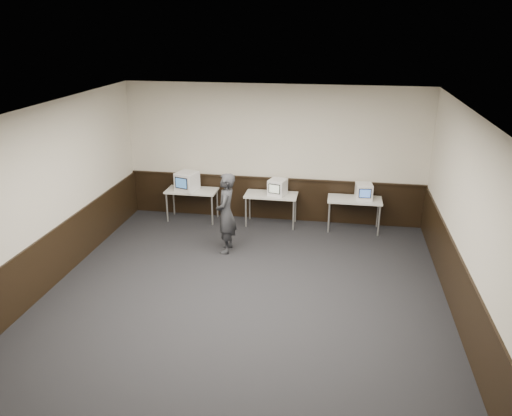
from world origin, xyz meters
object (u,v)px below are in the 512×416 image
Objects in this scene: desk_center at (271,197)px; emac_right at (364,191)px; emac_center at (277,187)px; emac_left at (187,181)px; desk_left at (192,193)px; person at (226,213)px; desk_right at (355,202)px.

desk_center is 2.87× the size of emac_right.
desk_center is at bearing -173.14° from emac_center.
emac_center reaches higher than desk_center.
desk_center is 2.08× the size of emac_left.
emac_left is 2.14m from emac_center.
emac_left is at bearing -148.54° from desk_left.
person is at bearing -33.16° from emac_left.
emac_center is at bearing -0.58° from desk_left.
emac_right is (4.07, 0.07, -0.04)m from emac_left.
person is at bearing -148.64° from desk_right.
person is at bearing -155.88° from emac_right.
emac_center is at bearing -7.93° from desk_center.
desk_right is 2.08× the size of emac_left.
desk_right is 2.56× the size of emac_center.
emac_right is (2.09, 0.01, 0.25)m from desk_center.
desk_right is 0.31m from emac_right.
desk_left is 1.99m from person.
desk_left is at bearing -144.77° from person.
emac_center is at bearing 149.69° from person.
emac_left is 0.34× the size of person.
emac_right is at bearing 0.32° from desk_center.
person is at bearing -52.99° from desk_left.
desk_center is at bearing 180.00° from desk_right.
emac_right is (1.94, 0.03, -0.00)m from emac_center.
emac_center reaches higher than desk_right.
emac_right is 0.25× the size of person.
emac_center is (2.05, -0.02, 0.26)m from desk_left.
person reaches higher than desk_right.
desk_left and desk_right have the same top height.
desk_right is (1.90, 0.00, 0.00)m from desk_center.
desk_left is 3.99m from emac_right.
emac_left reaches higher than emac_center.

